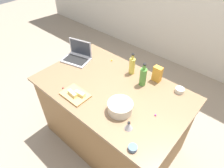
{
  "coord_description": "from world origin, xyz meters",
  "views": [
    {
      "loc": [
        0.96,
        -1.09,
        2.23
      ],
      "look_at": [
        0.0,
        0.0,
        0.95
      ],
      "focal_mm": 31.28,
      "sensor_mm": 36.0,
      "label": 1
    }
  ],
  "objects_px": {
    "bottle_olive": "(143,76)",
    "bottle_oil": "(132,65)",
    "mixing_bowl_large": "(120,107)",
    "butter_stick_right": "(80,94)",
    "ramekin_small": "(180,90)",
    "cutting_board": "(75,95)",
    "ramekin_medium": "(133,148)",
    "butter_stick_left": "(72,93)",
    "kitchen_timer": "(129,126)",
    "laptop": "(78,56)",
    "candy_bag": "(157,74)"
  },
  "relations": [
    {
      "from": "bottle_olive",
      "to": "bottle_oil",
      "type": "bearing_deg",
      "value": 158.0
    },
    {
      "from": "mixing_bowl_large",
      "to": "butter_stick_right",
      "type": "xyz_separation_m",
      "value": [
        -0.4,
        -0.11,
        -0.02
      ]
    },
    {
      "from": "ramekin_small",
      "to": "cutting_board",
      "type": "bearing_deg",
      "value": -135.75
    },
    {
      "from": "cutting_board",
      "to": "ramekin_medium",
      "type": "bearing_deg",
      "value": -6.97
    },
    {
      "from": "butter_stick_left",
      "to": "kitchen_timer",
      "type": "xyz_separation_m",
      "value": [
        0.63,
        0.06,
        -0.0
      ]
    },
    {
      "from": "bottle_olive",
      "to": "ramekin_small",
      "type": "xyz_separation_m",
      "value": [
        0.34,
        0.15,
        -0.08
      ]
    },
    {
      "from": "bottle_oil",
      "to": "butter_stick_right",
      "type": "xyz_separation_m",
      "value": [
        -0.15,
        -0.62,
        -0.06
      ]
    },
    {
      "from": "kitchen_timer",
      "to": "butter_stick_right",
      "type": "bearing_deg",
      "value": -178.59
    },
    {
      "from": "mixing_bowl_large",
      "to": "laptop",
      "type": "bearing_deg",
      "value": 161.85
    },
    {
      "from": "bottle_olive",
      "to": "candy_bag",
      "type": "bearing_deg",
      "value": 63.34
    },
    {
      "from": "butter_stick_left",
      "to": "kitchen_timer",
      "type": "distance_m",
      "value": 0.63
    },
    {
      "from": "mixing_bowl_large",
      "to": "ramekin_medium",
      "type": "bearing_deg",
      "value": -36.21
    },
    {
      "from": "ramekin_small",
      "to": "ramekin_medium",
      "type": "bearing_deg",
      "value": -87.92
    },
    {
      "from": "butter_stick_right",
      "to": "ramekin_small",
      "type": "xyz_separation_m",
      "value": [
        0.69,
        0.69,
        -0.01
      ]
    },
    {
      "from": "ramekin_medium",
      "to": "candy_bag",
      "type": "xyz_separation_m",
      "value": [
        -0.29,
        0.81,
        0.07
      ]
    },
    {
      "from": "bottle_olive",
      "to": "ramekin_medium",
      "type": "relative_size",
      "value": 3.69
    },
    {
      "from": "ramekin_medium",
      "to": "candy_bag",
      "type": "height_order",
      "value": "candy_bag"
    },
    {
      "from": "ramekin_medium",
      "to": "kitchen_timer",
      "type": "distance_m",
      "value": 0.19
    },
    {
      "from": "butter_stick_left",
      "to": "candy_bag",
      "type": "distance_m",
      "value": 0.88
    },
    {
      "from": "bottle_olive",
      "to": "ramekin_medium",
      "type": "distance_m",
      "value": 0.76
    },
    {
      "from": "cutting_board",
      "to": "kitchen_timer",
      "type": "xyz_separation_m",
      "value": [
        0.62,
        0.04,
        0.03
      ]
    },
    {
      "from": "cutting_board",
      "to": "ramekin_small",
      "type": "distance_m",
      "value": 1.02
    },
    {
      "from": "butter_stick_right",
      "to": "laptop",
      "type": "bearing_deg",
      "value": 140.68
    },
    {
      "from": "butter_stick_left",
      "to": "kitchen_timer",
      "type": "height_order",
      "value": "kitchen_timer"
    },
    {
      "from": "mixing_bowl_large",
      "to": "cutting_board",
      "type": "relative_size",
      "value": 0.86
    },
    {
      "from": "mixing_bowl_large",
      "to": "ramekin_medium",
      "type": "xyz_separation_m",
      "value": [
        0.31,
        -0.23,
        -0.04
      ]
    },
    {
      "from": "cutting_board",
      "to": "ramekin_small",
      "type": "relative_size",
      "value": 3.01
    },
    {
      "from": "bottle_olive",
      "to": "butter_stick_left",
      "type": "height_order",
      "value": "bottle_olive"
    },
    {
      "from": "bottle_olive",
      "to": "cutting_board",
      "type": "bearing_deg",
      "value": -124.73
    },
    {
      "from": "laptop",
      "to": "ramekin_small",
      "type": "height_order",
      "value": "laptop"
    },
    {
      "from": "butter_stick_right",
      "to": "bottle_oil",
      "type": "bearing_deg",
      "value": 76.73
    },
    {
      "from": "laptop",
      "to": "ramekin_small",
      "type": "distance_m",
      "value": 1.22
    },
    {
      "from": "bottle_oil",
      "to": "kitchen_timer",
      "type": "distance_m",
      "value": 0.75
    },
    {
      "from": "butter_stick_left",
      "to": "ramekin_medium",
      "type": "distance_m",
      "value": 0.77
    },
    {
      "from": "candy_bag",
      "to": "kitchen_timer",
      "type": "bearing_deg",
      "value": -77.13
    },
    {
      "from": "mixing_bowl_large",
      "to": "kitchen_timer",
      "type": "xyz_separation_m",
      "value": [
        0.17,
        -0.1,
        -0.02
      ]
    },
    {
      "from": "bottle_oil",
      "to": "ramekin_small",
      "type": "bearing_deg",
      "value": 7.31
    },
    {
      "from": "laptop",
      "to": "bottle_oil",
      "type": "xyz_separation_m",
      "value": [
        0.65,
        0.21,
        0.05
      ]
    },
    {
      "from": "cutting_board",
      "to": "butter_stick_right",
      "type": "bearing_deg",
      "value": 27.03
    },
    {
      "from": "mixing_bowl_large",
      "to": "cutting_board",
      "type": "height_order",
      "value": "mixing_bowl_large"
    },
    {
      "from": "bottle_oil",
      "to": "bottle_olive",
      "type": "xyz_separation_m",
      "value": [
        0.2,
        -0.08,
        0.01
      ]
    },
    {
      "from": "laptop",
      "to": "mixing_bowl_large",
      "type": "height_order",
      "value": "laptop"
    },
    {
      "from": "kitchen_timer",
      "to": "ramekin_small",
      "type": "bearing_deg",
      "value": 80.68
    },
    {
      "from": "laptop",
      "to": "butter_stick_right",
      "type": "distance_m",
      "value": 0.65
    },
    {
      "from": "laptop",
      "to": "mixing_bowl_large",
      "type": "bearing_deg",
      "value": -18.15
    },
    {
      "from": "mixing_bowl_large",
      "to": "butter_stick_right",
      "type": "relative_size",
      "value": 2.09
    },
    {
      "from": "bottle_olive",
      "to": "kitchen_timer",
      "type": "xyz_separation_m",
      "value": [
        0.23,
        -0.53,
        -0.07
      ]
    },
    {
      "from": "bottle_olive",
      "to": "kitchen_timer",
      "type": "bearing_deg",
      "value": -66.33
    },
    {
      "from": "laptop",
      "to": "kitchen_timer",
      "type": "distance_m",
      "value": 1.15
    },
    {
      "from": "mixing_bowl_large",
      "to": "butter_stick_left",
      "type": "xyz_separation_m",
      "value": [
        -0.46,
        -0.16,
        -0.02
      ]
    }
  ]
}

